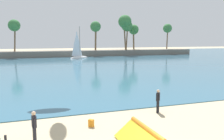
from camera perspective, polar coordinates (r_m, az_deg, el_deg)
sea at (r=63.76m, az=-14.83°, el=2.59°), size 220.00×96.08×0.06m
palm_headland at (r=71.51m, az=-16.08°, el=5.98°), size 94.29×6.62×13.03m
folded_kite at (r=11.75m, az=8.45°, el=-15.15°), size 2.23×3.31×0.97m
person_rigging_by_gear at (r=12.43m, az=-18.37°, el=-12.89°), size 0.25×0.55×1.67m
person_at_waterline at (r=16.90m, az=11.10°, el=-7.23°), size 0.40×0.43×1.67m
backpack_by_trailer at (r=14.29m, az=-5.06°, el=-12.76°), size 0.37×0.37×0.44m
sailboat_near_shore at (r=64.66m, az=-8.09°, el=3.59°), size 6.30×5.23×9.23m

